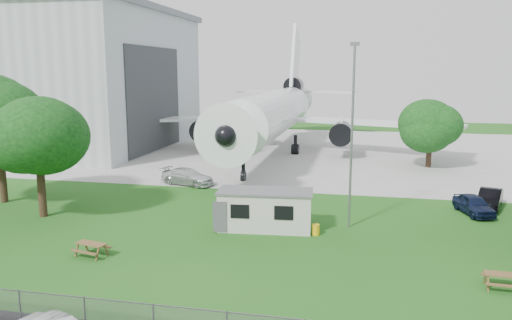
% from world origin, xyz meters
% --- Properties ---
extents(ground, '(160.00, 160.00, 0.00)m').
position_xyz_m(ground, '(0.00, 0.00, 0.00)').
color(ground, '#2C6B1F').
extents(concrete_apron, '(120.00, 46.00, 0.03)m').
position_xyz_m(concrete_apron, '(0.00, 38.00, 0.01)').
color(concrete_apron, '#B7B7B2').
rests_on(concrete_apron, ground).
extents(hangar, '(43.00, 31.00, 18.55)m').
position_xyz_m(hangar, '(-37.97, 36.00, 9.41)').
color(hangar, '#B2B7BC').
rests_on(hangar, ground).
extents(airliner, '(46.36, 47.73, 17.69)m').
position_xyz_m(airliner, '(-2.00, 35.86, 5.27)').
color(airliner, white).
rests_on(airliner, ground).
extents(site_cabin, '(6.85, 3.22, 2.62)m').
position_xyz_m(site_cabin, '(2.79, 4.65, 1.31)').
color(site_cabin, beige).
rests_on(site_cabin, ground).
extents(picnic_west, '(2.09, 1.86, 0.76)m').
position_xyz_m(picnic_west, '(-5.91, -2.22, 0.00)').
color(picnic_west, olive).
rests_on(picnic_west, ground).
extents(picnic_east, '(1.87, 1.58, 0.76)m').
position_xyz_m(picnic_east, '(15.73, -2.09, 0.00)').
color(picnic_east, olive).
rests_on(picnic_east, ground).
extents(lamp_mast, '(0.16, 0.16, 12.00)m').
position_xyz_m(lamp_mast, '(8.20, 6.20, 6.00)').
color(lamp_mast, slate).
rests_on(lamp_mast, ground).
extents(tree_west_small, '(6.52, 6.52, 8.71)m').
position_xyz_m(tree_west_small, '(-13.38, 4.15, 5.43)').
color(tree_west_small, '#382619').
rests_on(tree_west_small, ground).
extents(tree_far_apron, '(6.14, 6.14, 7.52)m').
position_xyz_m(tree_far_apron, '(16.06, 29.19, 4.44)').
color(tree_far_apron, '#382619').
rests_on(tree_far_apron, ground).
extents(car_ne_hatch, '(2.72, 4.46, 1.42)m').
position_xyz_m(car_ne_hatch, '(17.01, 11.12, 0.71)').
color(car_ne_hatch, black).
rests_on(car_ne_hatch, ground).
extents(car_ne_sedan, '(2.84, 4.65, 1.45)m').
position_xyz_m(car_ne_sedan, '(18.58, 13.15, 0.72)').
color(car_ne_sedan, black).
rests_on(car_ne_sedan, ground).
extents(car_apron_van, '(5.43, 3.25, 1.47)m').
position_xyz_m(car_apron_van, '(-6.64, 15.89, 0.74)').
color(car_apron_van, silver).
rests_on(car_apron_van, ground).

